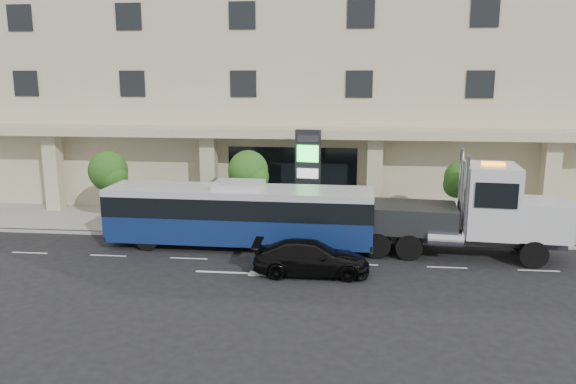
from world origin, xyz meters
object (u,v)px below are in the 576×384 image
(city_bus, at_px, (239,214))
(black_sedan, at_px, (311,258))
(signage_pylon, at_px, (308,178))
(tow_truck, at_px, (468,214))

(city_bus, height_order, black_sedan, city_bus)
(city_bus, relative_size, black_sedan, 2.64)
(black_sedan, bearing_deg, signage_pylon, 4.05)
(tow_truck, relative_size, black_sedan, 2.19)
(signage_pylon, bearing_deg, black_sedan, -75.83)
(city_bus, relative_size, signage_pylon, 2.44)
(black_sedan, relative_size, signage_pylon, 0.93)
(tow_truck, bearing_deg, city_bus, -176.22)
(city_bus, xyz_separation_m, tow_truck, (11.10, -0.27, 0.35))
(tow_truck, height_order, signage_pylon, signage_pylon)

